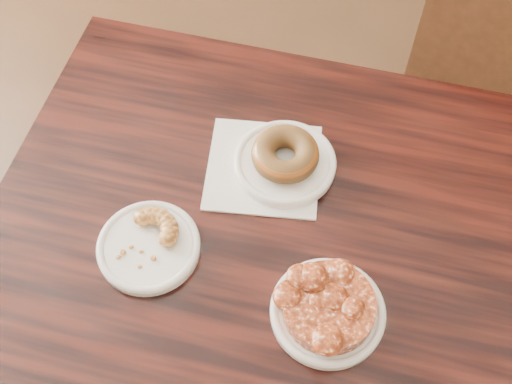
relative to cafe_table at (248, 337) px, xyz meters
The scene contains 9 objects.
floor 0.42m from the cafe_table, behind, with size 5.00×5.00×0.00m, color black.
cafe_table is the anchor object (origin of this frame).
napkin 0.41m from the cafe_table, 111.03° to the left, with size 0.18×0.18×0.00m, color white.
plate_donut 0.42m from the cafe_table, 99.46° to the left, with size 0.16×0.16×0.01m, color white.
plate_cruller 0.41m from the cafe_table, 150.26° to the right, with size 0.15×0.15×0.01m, color white.
plate_fritter 0.41m from the cafe_table, ahead, with size 0.16×0.16×0.01m, color white.
glazed_donut 0.44m from the cafe_table, 99.46° to the left, with size 0.11×0.11×0.04m, color brown.
apple_fritter 0.43m from the cafe_table, ahead, with size 0.17×0.17×0.04m, color #421507, non-canonical shape.
cruller_fragment 0.42m from the cafe_table, 150.26° to the right, with size 0.09×0.09×0.03m, color brown, non-canonical shape.
Camera 1 is at (0.42, -0.37, 1.60)m, focal length 45.00 mm.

